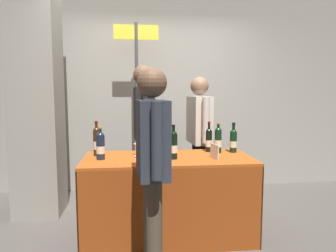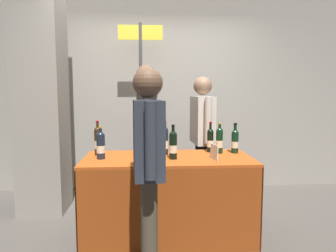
# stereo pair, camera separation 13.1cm
# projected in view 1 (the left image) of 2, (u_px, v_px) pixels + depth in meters

# --- Properties ---
(ground_plane) EXTENTS (12.00, 12.00, 0.00)m
(ground_plane) POSITION_uv_depth(u_px,v_px,m) (168.00, 235.00, 3.05)
(ground_plane) COLOR #514C47
(back_partition) EXTENTS (6.21, 0.12, 2.94)m
(back_partition) POSITION_uv_depth(u_px,v_px,m) (156.00, 88.00, 4.49)
(back_partition) COLOR #9E998E
(back_partition) RESTS_ON ground_plane
(concrete_pillar) EXTENTS (0.51, 0.51, 2.97)m
(concrete_pillar) POSITION_uv_depth(u_px,v_px,m) (36.00, 85.00, 3.49)
(concrete_pillar) COLOR gray
(concrete_pillar) RESTS_ON ground_plane
(tasting_table) EXTENTS (1.60, 0.74, 0.79)m
(tasting_table) POSITION_uv_depth(u_px,v_px,m) (168.00, 182.00, 2.99)
(tasting_table) COLOR #B74C19
(tasting_table) RESTS_ON ground_plane
(featured_wine_bottle) EXTENTS (0.08, 0.08, 0.31)m
(featured_wine_bottle) POSITION_uv_depth(u_px,v_px,m) (100.00, 145.00, 2.85)
(featured_wine_bottle) COLOR #192333
(featured_wine_bottle) RESTS_ON tasting_table
(display_bottle_0) EXTENTS (0.07, 0.07, 0.32)m
(display_bottle_0) POSITION_uv_depth(u_px,v_px,m) (209.00, 140.00, 3.22)
(display_bottle_0) COLOR black
(display_bottle_0) RESTS_ON tasting_table
(display_bottle_1) EXTENTS (0.07, 0.07, 0.34)m
(display_bottle_1) POSITION_uv_depth(u_px,v_px,m) (97.00, 141.00, 3.01)
(display_bottle_1) COLOR #38230F
(display_bottle_1) RESTS_ON tasting_table
(display_bottle_2) EXTENTS (0.07, 0.07, 0.32)m
(display_bottle_2) POSITION_uv_depth(u_px,v_px,m) (149.00, 140.00, 3.14)
(display_bottle_2) COLOR #192333
(display_bottle_2) RESTS_ON tasting_table
(display_bottle_3) EXTENTS (0.07, 0.07, 0.31)m
(display_bottle_3) POSITION_uv_depth(u_px,v_px,m) (233.00, 140.00, 3.19)
(display_bottle_3) COLOR black
(display_bottle_3) RESTS_ON tasting_table
(display_bottle_4) EXTENTS (0.07, 0.07, 0.35)m
(display_bottle_4) POSITION_uv_depth(u_px,v_px,m) (164.00, 140.00, 3.06)
(display_bottle_4) COLOR #192333
(display_bottle_4) RESTS_ON tasting_table
(display_bottle_5) EXTENTS (0.07, 0.07, 0.31)m
(display_bottle_5) POSITION_uv_depth(u_px,v_px,m) (218.00, 140.00, 3.17)
(display_bottle_5) COLOR black
(display_bottle_5) RESTS_ON tasting_table
(display_bottle_6) EXTENTS (0.08, 0.08, 0.32)m
(display_bottle_6) POSITION_uv_depth(u_px,v_px,m) (173.00, 144.00, 2.87)
(display_bottle_6) COLOR black
(display_bottle_6) RESTS_ON tasting_table
(wine_glass_near_vendor) EXTENTS (0.07, 0.07, 0.12)m
(wine_glass_near_vendor) POSITION_uv_depth(u_px,v_px,m) (137.00, 147.00, 3.01)
(wine_glass_near_vendor) COLOR silver
(wine_glass_near_vendor) RESTS_ON tasting_table
(wine_glass_mid) EXTENTS (0.07, 0.07, 0.13)m
(wine_glass_mid) POSITION_uv_depth(u_px,v_px,m) (139.00, 149.00, 2.88)
(wine_glass_mid) COLOR silver
(wine_glass_mid) RESTS_ON tasting_table
(brochure_stand) EXTENTS (0.04, 0.17, 0.14)m
(brochure_stand) POSITION_uv_depth(u_px,v_px,m) (214.00, 152.00, 2.87)
(brochure_stand) COLOR silver
(brochure_stand) RESTS_ON tasting_table
(vendor_presenter) EXTENTS (0.24, 0.59, 1.72)m
(vendor_presenter) POSITION_uv_depth(u_px,v_px,m) (144.00, 124.00, 3.58)
(vendor_presenter) COLOR #4C4233
(vendor_presenter) RESTS_ON ground_plane
(vendor_assistant) EXTENTS (0.24, 0.64, 1.59)m
(vendor_assistant) POSITION_uv_depth(u_px,v_px,m) (199.00, 129.00, 3.74)
(vendor_assistant) COLOR black
(vendor_assistant) RESTS_ON ground_plane
(taster_foreground_right) EXTENTS (0.24, 0.57, 1.58)m
(taster_foreground_right) POSITION_uv_depth(u_px,v_px,m) (152.00, 156.00, 2.26)
(taster_foreground_right) COLOR #4C4233
(taster_foreground_right) RESTS_ON ground_plane
(booth_signpost) EXTENTS (0.57, 0.04, 2.29)m
(booth_signpost) POSITION_uv_depth(u_px,v_px,m) (137.00, 90.00, 4.05)
(booth_signpost) COLOR #47474C
(booth_signpost) RESTS_ON ground_plane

